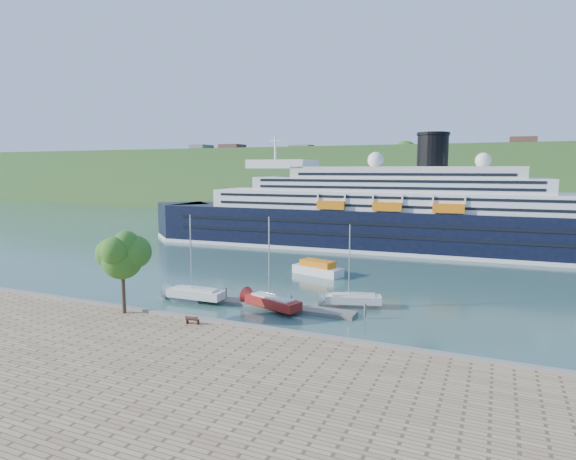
% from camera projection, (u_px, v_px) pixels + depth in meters
% --- Properties ---
extents(ground, '(400.00, 400.00, 0.00)m').
position_uv_depth(ground, '(187.00, 326.00, 49.69)').
color(ground, '#2A4B44').
rests_on(ground, ground).
extents(far_hillside, '(400.00, 50.00, 24.00)m').
position_uv_depth(far_hillside, '(416.00, 180.00, 179.88)').
color(far_hillside, '#2D5321').
rests_on(far_hillside, ground).
extents(quay_coping, '(220.00, 0.50, 0.30)m').
position_uv_depth(quay_coping, '(186.00, 316.00, 49.36)').
color(quay_coping, slate).
rests_on(quay_coping, promenade).
extents(cruise_ship, '(103.30, 19.68, 23.07)m').
position_uv_depth(cruise_ship, '(375.00, 192.00, 96.28)').
color(cruise_ship, black).
rests_on(cruise_ship, ground).
extents(park_bench, '(1.47, 0.77, 0.90)m').
position_uv_depth(park_bench, '(193.00, 319.00, 47.33)').
color(park_bench, '#452313').
rests_on(park_bench, promenade).
extents(promenade_tree, '(5.77, 5.77, 9.55)m').
position_uv_depth(promenade_tree, '(122.00, 269.00, 50.36)').
color(promenade_tree, '#265717').
rests_on(promenade_tree, promenade).
extents(floating_pontoon, '(19.59, 2.51, 0.43)m').
position_uv_depth(floating_pontoon, '(274.00, 306.00, 56.39)').
color(floating_pontoon, '#66615B').
rests_on(floating_pontoon, ground).
extents(sailboat_white_near, '(7.97, 2.41, 10.22)m').
position_uv_depth(sailboat_white_near, '(195.00, 261.00, 58.08)').
color(sailboat_white_near, silver).
rests_on(sailboat_white_near, ground).
extents(sailboat_red, '(8.26, 4.69, 10.30)m').
position_uv_depth(sailboat_red, '(273.00, 267.00, 54.37)').
color(sailboat_red, maroon).
rests_on(sailboat_red, ground).
extents(sailboat_white_far, '(7.48, 4.12, 9.32)m').
position_uv_depth(sailboat_white_far, '(354.00, 268.00, 56.02)').
color(sailboat_white_far, silver).
rests_on(sailboat_white_far, ground).
extents(tender_launch, '(8.53, 4.99, 2.23)m').
position_uv_depth(tender_launch, '(318.00, 267.00, 73.76)').
color(tender_launch, orange).
rests_on(tender_launch, ground).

